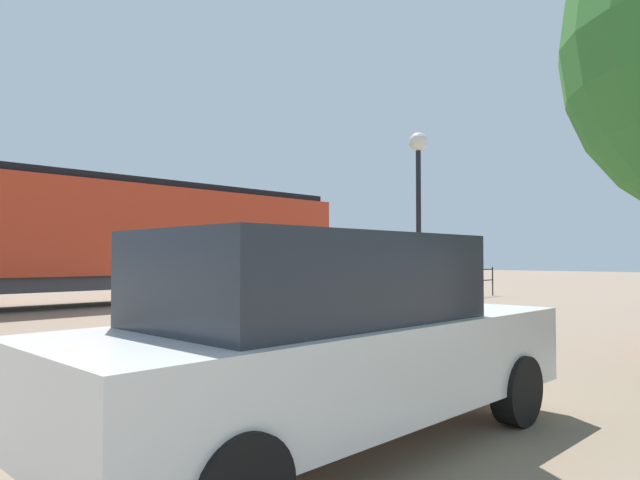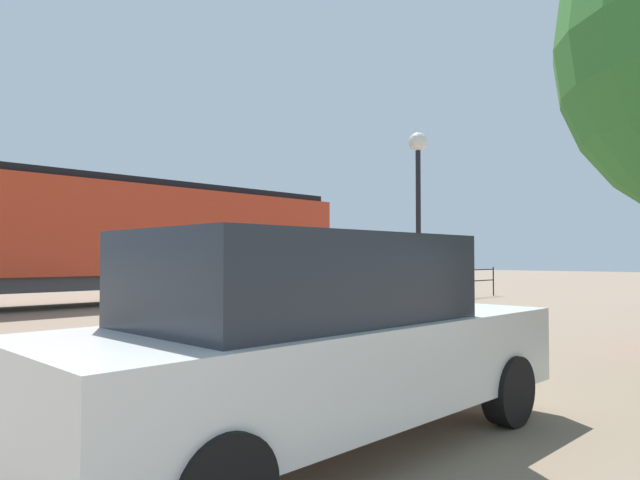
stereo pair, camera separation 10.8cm
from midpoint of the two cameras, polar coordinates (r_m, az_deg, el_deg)
ground_plane at (r=18.02m, az=-9.77°, el=-6.70°), size 120.00×120.00×0.00m
locomotive at (r=20.88m, az=-18.75°, el=0.53°), size 3.14×18.43×4.22m
parked_car_white at (r=4.72m, az=0.50°, el=-9.79°), size 1.82×4.73×1.73m
lamp_post at (r=18.61m, az=9.90°, el=6.38°), size 0.59×0.59×5.55m
platform_fence at (r=20.92m, az=11.26°, el=-3.93°), size 0.05×9.01×1.18m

